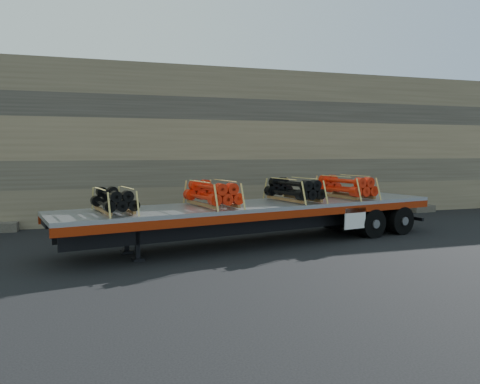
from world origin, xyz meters
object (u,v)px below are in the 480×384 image
object	(u,v)px
bundle_midfront	(212,194)
bundle_midrear	(294,190)
trailer	(259,223)
bundle_front	(114,201)
bundle_rear	(345,187)

from	to	relation	value
bundle_midfront	bundle_midrear	bearing A→B (deg)	0.00
trailer	bundle_front	world-z (taller)	bundle_front
trailer	bundle_midfront	xyz separation A→B (m)	(-1.75, -0.35, 1.09)
bundle_midfront	bundle_midrear	distance (m)	3.26
bundle_front	bundle_midrear	bearing A→B (deg)	0.00
trailer	bundle_midfront	distance (m)	2.10
bundle_midfront	trailer	bearing A→B (deg)	-0.00
bundle_midfront	bundle_midrear	xyz separation A→B (m)	(3.19, 0.63, -0.00)
bundle_midfront	bundle_rear	size ratio (longest dim) A/B	0.97
trailer	bundle_front	distance (m)	5.10
trailer	bundle_midfront	size ratio (longest dim) A/B	6.17
bundle_midfront	bundle_midrear	world-z (taller)	bundle_midfront
bundle_midfront	bundle_rear	xyz separation A→B (m)	(5.57, 1.10, 0.01)
trailer	bundle_rear	size ratio (longest dim) A/B	5.99
trailer	bundle_midrear	xyz separation A→B (m)	(1.44, 0.29, 1.09)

